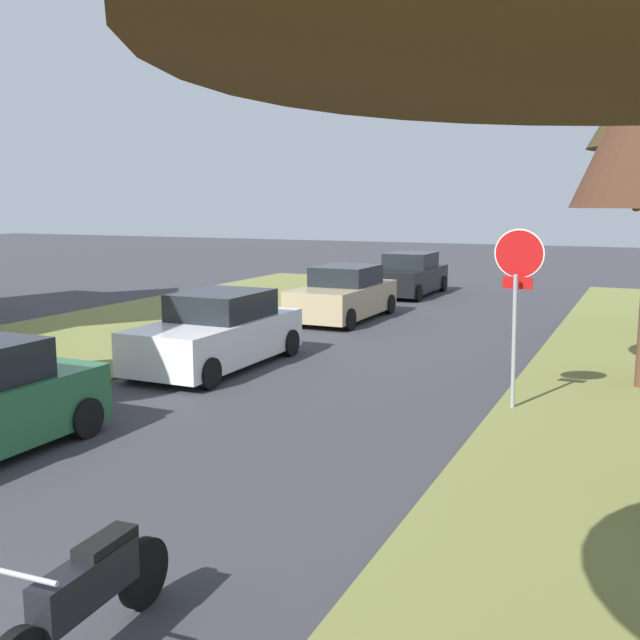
% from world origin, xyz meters
% --- Properties ---
extents(stop_sign_far, '(0.81, 0.35, 2.97)m').
position_xyz_m(stop_sign_far, '(3.88, 10.69, 2.19)').
color(stop_sign_far, '#9EA0A5').
rests_on(stop_sign_far, grass_verge_right).
extents(parked_sedan_white, '(1.95, 4.41, 1.57)m').
position_xyz_m(parked_sedan_white, '(-2.36, 11.47, 0.72)').
color(parked_sedan_white, white).
rests_on(parked_sedan_white, ground).
extents(parked_sedan_tan, '(1.95, 4.41, 1.57)m').
position_xyz_m(parked_sedan_tan, '(-2.41, 18.43, 0.72)').
color(parked_sedan_tan, tan).
rests_on(parked_sedan_tan, ground).
extents(parked_sedan_black, '(1.95, 4.41, 1.57)m').
position_xyz_m(parked_sedan_black, '(-2.43, 24.82, 0.72)').
color(parked_sedan_black, black).
rests_on(parked_sedan_black, ground).
extents(parked_motorcycle, '(0.60, 2.05, 0.97)m').
position_xyz_m(parked_motorcycle, '(2.11, 2.56, 0.48)').
color(parked_motorcycle, black).
rests_on(parked_motorcycle, ground).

